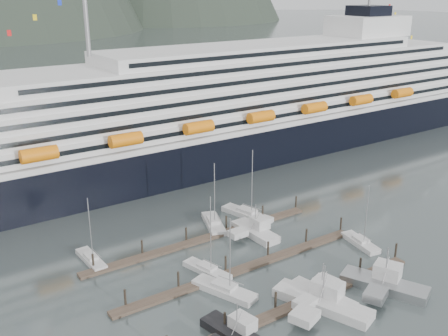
{
  "coord_description": "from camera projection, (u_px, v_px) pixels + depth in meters",
  "views": [
    {
      "loc": [
        -51.26,
        -59.28,
        45.36
      ],
      "look_at": [
        3.8,
        22.0,
        10.9
      ],
      "focal_mm": 42.0,
      "sensor_mm": 36.0,
      "label": 1
    }
  ],
  "objects": [
    {
      "name": "dock_near",
      "position": [
        296.0,
        305.0,
        77.98
      ],
      "size": [
        48.18,
        2.28,
        3.2
      ],
      "color": "#41342A",
      "rests_on": "ground"
    },
    {
      "name": "sailboat_b",
      "position": [
        207.0,
        270.0,
        87.08
      ],
      "size": [
        4.57,
        9.53,
        14.33
      ],
      "rotation": [
        0.0,
        0.0,
        1.82
      ],
      "color": "#B9B9B9",
      "rests_on": "ground"
    },
    {
      "name": "sailboat_h",
      "position": [
        360.0,
        243.0,
        96.38
      ],
      "size": [
        3.94,
        8.96,
        12.48
      ],
      "rotation": [
        0.0,
        0.0,
        1.4
      ],
      "color": "#B9B9B9",
      "rests_on": "ground"
    },
    {
      "name": "dock_far",
      "position": [
        203.0,
        238.0,
        98.29
      ],
      "size": [
        48.18,
        2.28,
        3.2
      ],
      "color": "#41342A",
      "rests_on": "ground"
    },
    {
      "name": "trawler_a",
      "position": [
        236.0,
        335.0,
        70.48
      ],
      "size": [
        8.58,
        11.76,
        6.21
      ],
      "rotation": [
        0.0,
        0.0,
        1.76
      ],
      "color": "black",
      "rests_on": "ground"
    },
    {
      "name": "ground",
      "position": [
        278.0,
        269.0,
        88.46
      ],
      "size": [
        1600.0,
        1600.0,
        0.0
      ],
      "primitive_type": "plane",
      "color": "#445051",
      "rests_on": "ground"
    },
    {
      "name": "trawler_c",
      "position": [
        322.0,
        302.0,
        77.44
      ],
      "size": [
        12.02,
        15.43,
        7.69
      ],
      "rotation": [
        0.0,
        0.0,
        1.92
      ],
      "color": "#B9B9B9",
      "rests_on": "ground"
    },
    {
      "name": "dock_mid",
      "position": [
        244.0,
        268.0,
        88.14
      ],
      "size": [
        48.18,
        2.28,
        3.2
      ],
      "color": "#41342A",
      "rests_on": "ground"
    },
    {
      "name": "sailboat_f",
      "position": [
        214.0,
        224.0,
        103.9
      ],
      "size": [
        6.15,
        10.39,
        14.04
      ],
      "rotation": [
        0.0,
        0.0,
        1.22
      ],
      "color": "#B9B9B9",
      "rests_on": "ground"
    },
    {
      "name": "sailboat_c",
      "position": [
        224.0,
        290.0,
        81.35
      ],
      "size": [
        6.57,
        11.06,
        13.6
      ],
      "rotation": [
        0.0,
        0.0,
        1.94
      ],
      "color": "#B9B9B9",
      "rests_on": "ground"
    },
    {
      "name": "sailboat_e",
      "position": [
        91.0,
        260.0,
        90.54
      ],
      "size": [
        2.58,
        8.93,
        12.58
      ],
      "rotation": [
        0.0,
        0.0,
        1.6
      ],
      "color": "#B9B9B9",
      "rests_on": "ground"
    },
    {
      "name": "sailboat_g",
      "position": [
        247.0,
        214.0,
        108.26
      ],
      "size": [
        5.79,
        11.99,
        15.16
      ],
      "rotation": [
        0.0,
        0.0,
        1.83
      ],
      "color": "#B9B9B9",
      "rests_on": "ground"
    },
    {
      "name": "trawler_b",
      "position": [
        321.0,
        296.0,
        79.08
      ],
      "size": [
        8.79,
        11.41,
        7.09
      ],
      "rotation": [
        0.0,
        0.0,
        1.77
      ],
      "color": "#B9B9B9",
      "rests_on": "ground"
    },
    {
      "name": "cruise_ship",
      "position": [
        236.0,
        113.0,
        143.28
      ],
      "size": [
        210.0,
        30.4,
        50.3
      ],
      "color": "black",
      "rests_on": "ground"
    },
    {
      "name": "trawler_d",
      "position": [
        384.0,
        284.0,
        82.1
      ],
      "size": [
        11.51,
        13.78,
        7.98
      ],
      "rotation": [
        0.0,
        0.0,
        2.0
      ],
      "color": "#95979A",
      "rests_on": "ground"
    },
    {
      "name": "trawler_e",
      "position": [
        255.0,
        231.0,
        99.98
      ],
      "size": [
        8.34,
        10.95,
        7.05
      ],
      "rotation": [
        0.0,
        0.0,
        1.6
      ],
      "color": "#B9B9B9",
      "rests_on": "ground"
    }
  ]
}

